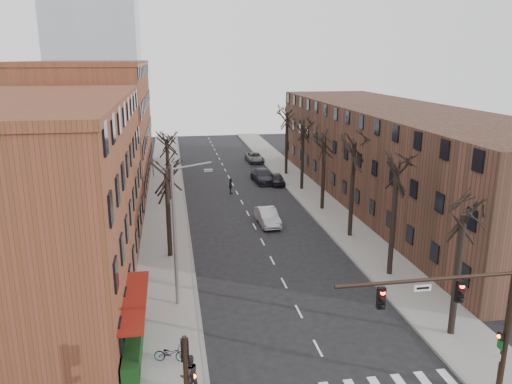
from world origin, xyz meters
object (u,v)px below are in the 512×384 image
silver_sedan (268,217)px  parked_car_near (277,179)px  parked_car_mid (263,176)px  bicycle (170,353)px

silver_sedan → parked_car_near: 15.17m
parked_car_mid → bicycle: 38.21m
silver_sedan → bicycle: (-8.94, -20.38, -0.18)m
parked_car_near → bicycle: 37.33m
parked_car_mid → silver_sedan: bearing=-103.5°
parked_car_near → silver_sedan: bearing=-102.9°
parked_car_mid → bicycle: (-11.47, -36.45, -0.21)m
silver_sedan → parked_car_mid: parked_car_mid is taller
parked_car_near → bicycle: size_ratio=2.41×
silver_sedan → parked_car_mid: size_ratio=0.84×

